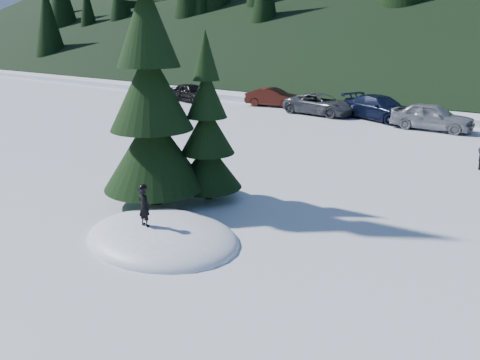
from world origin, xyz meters
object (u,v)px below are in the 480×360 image
Objects in this scene: child_skier at (144,207)px; car_2 at (320,104)px; spruce_tall at (151,100)px; car_0 at (192,93)px; spruce_short at (207,136)px; car_1 at (273,97)px; car_3 at (380,108)px; car_4 at (432,117)px.

car_2 is at bearing -72.65° from child_skier.
spruce_tall is 23.77m from car_0.
spruce_short is 21.00m from car_1.
car_1 is 0.79× the size of car_3.
car_1 is at bearing -60.22° from car_0.
car_0 is 0.97× the size of car_4.
child_skier is 0.20× the size of car_3.
spruce_tall is 2.11m from spruce_short.
spruce_tall reaches higher than child_skier.
child_skier is 0.21× the size of car_2.
spruce_tall is at bearing -158.27° from car_3.
car_3 is at bearing -108.70° from car_1.
car_3 is (-0.33, 19.17, -2.56)m from spruce_tall.
car_4 is at bearing -93.02° from child_skier.
car_3 is (15.12, 1.29, 0.03)m from car_0.
spruce_tall is at bearing 168.27° from car_4.
car_0 is at bearing 98.62° from car_2.
car_3 is at bearing -79.95° from car_2.
car_4 is at bearing -88.97° from car_3.
car_3 is 3.81m from car_4.
spruce_short is 5.16× the size of child_skier.
spruce_tall reaches higher than car_3.
child_skier is 21.89m from car_2.
car_0 is at bearing 115.62° from car_3.
spruce_tall is 3.78m from child_skier.
car_3 is at bearing -83.23° from child_skier.
car_2 is at bearing -72.65° from car_0.
spruce_tall is at bearing -46.89° from child_skier.
child_skier is 0.23× the size of car_4.
car_1 is at bearing 114.15° from spruce_tall.
spruce_short is 17.87m from car_3.
spruce_short is 1.07× the size of car_2.
spruce_tall is 18.35m from car_4.
spruce_short reaches higher than car_0.
child_skier is 0.24× the size of car_0.
car_1 is (-10.93, 22.06, -0.31)m from child_skier.
car_0 is at bearing 88.60° from car_4.
car_4 is at bearing -92.41° from car_2.
car_1 is (6.55, 1.99, -0.05)m from car_0.
car_2 is at bearing 116.68° from car_3.
car_4 is at bearing 79.70° from spruce_tall.
car_4 is (7.58, -0.87, 0.07)m from car_2.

